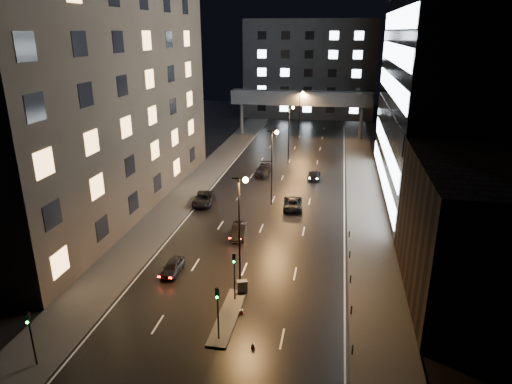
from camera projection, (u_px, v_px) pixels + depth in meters
ground at (282, 178)px, 72.59m from camera, size 160.00×160.00×0.00m
sidewalk_left at (198, 183)px, 70.03m from camera, size 5.00×110.00×0.15m
sidewalk_right at (364, 192)px, 65.83m from camera, size 5.00×110.00×0.15m
building_left at (84, 49)px, 54.86m from camera, size 15.00×48.00×40.00m
building_right_low at (473, 233)px, 38.47m from camera, size 10.00×18.00×12.00m
building_right_glass at (480, 27)px, 57.16m from camera, size 20.00×36.00×45.00m
building_far at (310, 69)px, 122.20m from camera, size 34.00×14.00×25.00m
skybridge at (301, 99)px, 97.63m from camera, size 30.00×3.00×10.00m
median_island at (228, 316)px, 37.28m from camera, size 1.60×8.00×0.15m
traffic_signal_near at (234, 269)px, 38.58m from camera, size 0.28×0.34×4.40m
traffic_signal_far at (218, 305)px, 33.48m from camera, size 0.28×0.34×4.40m
traffic_signal_corner at (30, 330)px, 30.88m from camera, size 0.28×0.34×4.40m
bollard_row at (351, 294)px, 39.66m from camera, size 0.12×25.12×0.90m
streetlight_near at (241, 216)px, 40.72m from camera, size 1.45×0.50×10.15m
streetlight_mid_a at (273, 158)px, 59.26m from camera, size 1.45×0.50×10.15m
streetlight_mid_b at (290, 128)px, 77.81m from camera, size 1.45×0.50×10.15m
streetlight_far at (300, 109)px, 96.36m from camera, size 1.45×0.50×10.15m
car_away_a at (173, 267)px, 43.85m from camera, size 1.52×3.77×1.28m
car_away_b at (239, 231)px, 51.63m from camera, size 2.00×4.56×1.46m
car_away_c at (204, 199)px, 61.34m from camera, size 3.09×5.66×1.51m
car_away_d at (264, 170)px, 73.92m from camera, size 2.29×5.59×1.62m
car_toward_a at (293, 203)px, 60.04m from camera, size 2.86×5.43×1.46m
car_toward_b at (314, 175)px, 71.87m from camera, size 1.84×4.45×1.29m
utility_cabinet at (242, 286)px, 40.43m from camera, size 1.03×0.82×1.12m
cone_a at (241, 311)px, 37.62m from camera, size 0.45×0.45×0.53m
cone_b at (253, 345)px, 33.54m from camera, size 0.40×0.40×0.57m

